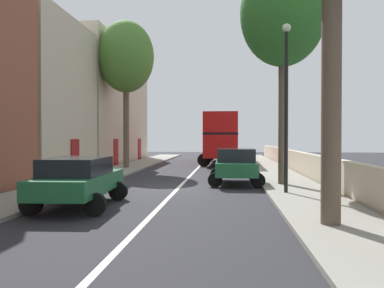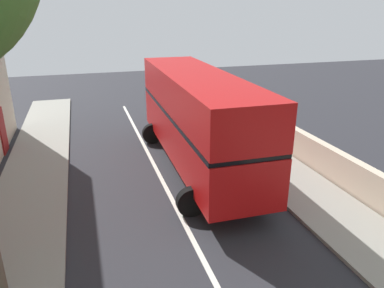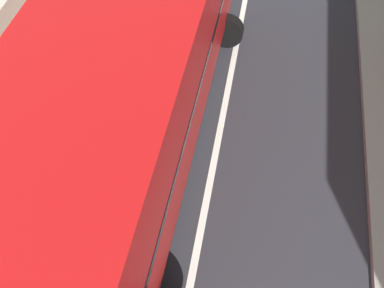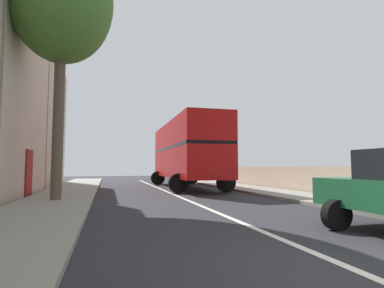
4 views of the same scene
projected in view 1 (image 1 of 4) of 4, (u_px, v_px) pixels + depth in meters
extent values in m
plane|color=#28282D|center=(180.00, 186.00, 17.11)|extent=(84.00, 84.00, 0.00)
cube|color=silver|center=(180.00, 186.00, 17.11)|extent=(0.16, 54.00, 0.01)
cube|color=gray|center=(74.00, 184.00, 17.56)|extent=(2.60, 60.00, 0.12)
cube|color=gray|center=(292.00, 186.00, 16.66)|extent=(2.60, 60.00, 0.12)
cube|color=beige|center=(40.00, 97.00, 21.80)|extent=(4.00, 7.68, 8.95)
cube|color=maroon|center=(75.00, 158.00, 21.67)|extent=(0.08, 1.10, 2.10)
cube|color=beige|center=(90.00, 101.00, 29.76)|extent=(4.00, 7.68, 10.06)
cube|color=maroon|center=(116.00, 152.00, 29.63)|extent=(0.08, 1.10, 2.10)
cube|color=beige|center=(119.00, 116.00, 37.73)|extent=(4.00, 7.68, 8.69)
cube|color=maroon|center=(139.00, 149.00, 37.60)|extent=(0.08, 1.10, 2.10)
cube|color=beige|center=(328.00, 173.00, 16.51)|extent=(0.36, 54.00, 1.33)
cube|color=red|center=(222.00, 145.00, 32.38)|extent=(2.68, 10.61, 1.70)
cube|color=black|center=(222.00, 134.00, 32.36)|extent=(2.70, 10.50, 0.16)
cube|color=red|center=(222.00, 124.00, 32.35)|extent=(2.68, 10.61, 1.50)
cube|color=black|center=(224.00, 143.00, 37.61)|extent=(2.20, 0.10, 1.19)
cylinder|color=black|center=(210.00, 156.00, 36.10)|extent=(1.00, 0.32, 1.00)
cylinder|color=black|center=(237.00, 156.00, 35.83)|extent=(1.00, 0.32, 1.00)
cylinder|color=black|center=(204.00, 160.00, 28.96)|extent=(1.00, 0.32, 1.00)
cylinder|color=black|center=(238.00, 160.00, 28.69)|extent=(1.00, 0.32, 1.00)
cube|color=#1E6038|center=(79.00, 183.00, 11.97)|extent=(1.94, 4.40, 0.55)
cube|color=black|center=(77.00, 166.00, 11.75)|extent=(1.72, 2.44, 0.52)
cylinder|color=black|center=(67.00, 191.00, 13.36)|extent=(0.65, 0.25, 0.64)
cylinder|color=black|center=(118.00, 191.00, 13.27)|extent=(0.65, 0.25, 0.64)
cylinder|color=black|center=(31.00, 204.00, 10.68)|extent=(0.65, 0.25, 0.64)
cylinder|color=black|center=(95.00, 205.00, 10.59)|extent=(0.65, 0.25, 0.64)
cube|color=#1E6038|center=(236.00, 167.00, 17.98)|extent=(1.83, 4.10, 0.60)
cube|color=black|center=(236.00, 155.00, 17.77)|extent=(1.68, 2.26, 0.59)
cylinder|color=black|center=(216.00, 174.00, 19.33)|extent=(0.64, 0.22, 0.64)
cylinder|color=black|center=(254.00, 175.00, 19.17)|extent=(0.64, 0.22, 0.64)
cylinder|color=black|center=(215.00, 180.00, 16.81)|extent=(0.64, 0.22, 0.64)
cylinder|color=black|center=(258.00, 180.00, 16.64)|extent=(0.64, 0.22, 0.64)
cylinder|color=brown|center=(126.00, 119.00, 26.73)|extent=(0.40, 0.40, 6.73)
ellipsoid|color=#47752D|center=(126.00, 57.00, 26.66)|extent=(3.88, 3.88, 4.98)
cylinder|color=brown|center=(282.00, 109.00, 17.01)|extent=(0.36, 0.36, 6.63)
ellipsoid|color=#2D6B28|center=(283.00, 13.00, 16.95)|extent=(3.77, 3.77, 4.71)
cylinder|color=brown|center=(331.00, 88.00, 9.06)|extent=(0.46, 0.46, 6.46)
cylinder|color=black|center=(286.00, 112.00, 14.34)|extent=(0.14, 0.14, 6.00)
sphere|color=silver|center=(287.00, 28.00, 14.29)|extent=(0.32, 0.32, 0.32)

